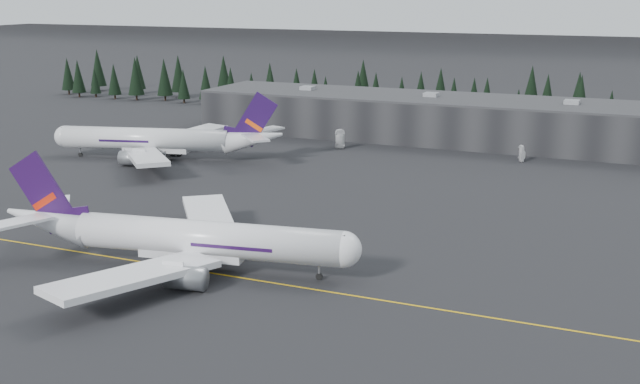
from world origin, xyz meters
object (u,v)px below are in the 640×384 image
at_px(terminal, 464,120).
at_px(gse_vehicle_a, 340,146).
at_px(jet_parked, 165,140).
at_px(gse_vehicle_b, 522,159).
at_px(jet_main, 177,237).

bearing_deg(terminal, gse_vehicle_a, -138.37).
height_order(terminal, jet_parked, jet_parked).
bearing_deg(jet_parked, gse_vehicle_b, -173.19).
bearing_deg(jet_main, gse_vehicle_b, 61.19).
distance_m(jet_main, gse_vehicle_b, 110.30).
xyz_separation_m(jet_main, jet_parked, (-49.62, 69.75, 0.10)).
relative_size(jet_main, gse_vehicle_a, 10.75).
bearing_deg(gse_vehicle_a, terminal, 22.45).
height_order(gse_vehicle_a, gse_vehicle_b, gse_vehicle_a).
bearing_deg(gse_vehicle_a, jet_main, -101.74).
xyz_separation_m(terminal, gse_vehicle_b, (21.14, -22.69, -5.54)).
relative_size(jet_main, jet_parked, 0.99).
height_order(terminal, gse_vehicle_a, terminal).
bearing_deg(gse_vehicle_b, gse_vehicle_a, -121.05).
bearing_deg(gse_vehicle_a, gse_vehicle_b, -16.03).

